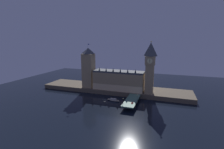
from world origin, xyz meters
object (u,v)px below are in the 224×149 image
at_px(victoria_tower, 89,68).
at_px(pedestrian_near_rail, 123,103).
at_px(street_lamp_mid, 137,97).
at_px(street_lamp_near, 123,100).
at_px(boat_upstream, 113,100).
at_px(clock_tower, 150,66).
at_px(car_southbound_lead, 132,103).
at_px(street_lamp_far, 129,92).

xyz_separation_m(victoria_tower, pedestrian_near_rail, (66.73, -50.35, -28.63)).
bearing_deg(street_lamp_mid, pedestrian_near_rail, -128.30).
xyz_separation_m(street_lamp_near, boat_upstream, (-17.58, 19.08, -8.76)).
xyz_separation_m(clock_tower, victoria_tower, (-89.38, 2.56, -6.61)).
xyz_separation_m(pedestrian_near_rail, boat_upstream, (-17.98, 20.44, -5.53)).
height_order(car_southbound_lead, street_lamp_far, street_lamp_far).
xyz_separation_m(street_lamp_mid, street_lamp_far, (-13.11, 14.72, -0.10)).
bearing_deg(street_lamp_near, car_southbound_lead, 22.70).
xyz_separation_m(victoria_tower, car_southbound_lead, (75.96, -44.95, -28.75)).
height_order(clock_tower, pedestrian_near_rail, clock_tower).
height_order(pedestrian_near_rail, street_lamp_far, street_lamp_far).
bearing_deg(pedestrian_near_rail, street_lamp_far, 90.74).
height_order(street_lamp_near, boat_upstream, street_lamp_near).
bearing_deg(victoria_tower, car_southbound_lead, -30.62).
height_order(pedestrian_near_rail, boat_upstream, pedestrian_near_rail).
bearing_deg(street_lamp_mid, boat_upstream, 171.92).
xyz_separation_m(street_lamp_far, boat_upstream, (-17.58, -10.36, -9.05)).
height_order(street_lamp_near, street_lamp_far, street_lamp_far).
bearing_deg(car_southbound_lead, street_lamp_mid, 71.99).
bearing_deg(street_lamp_far, pedestrian_near_rail, -89.26).
distance_m(clock_tower, street_lamp_near, 60.92).
bearing_deg(pedestrian_near_rail, street_lamp_near, 106.30).
xyz_separation_m(victoria_tower, street_lamp_mid, (79.44, -34.26, -25.02)).
bearing_deg(car_southbound_lead, pedestrian_near_rail, -149.69).
distance_m(pedestrian_near_rail, boat_upstream, 27.78).
relative_size(car_southbound_lead, street_lamp_far, 0.57).
relative_size(car_southbound_lead, street_lamp_mid, 0.56).
bearing_deg(victoria_tower, pedestrian_near_rail, -37.03).
distance_m(pedestrian_near_rail, street_lamp_mid, 20.82).
relative_size(street_lamp_mid, boat_upstream, 0.41).
height_order(victoria_tower, car_southbound_lead, victoria_tower).
xyz_separation_m(victoria_tower, street_lamp_far, (66.33, -19.54, -25.12)).
bearing_deg(street_lamp_mid, car_southbound_lead, -108.01).
relative_size(clock_tower, street_lamp_near, 10.51).
relative_size(car_southbound_lead, street_lamp_near, 0.61).
height_order(clock_tower, victoria_tower, clock_tower).
distance_m(car_southbound_lead, street_lamp_near, 10.96).
height_order(clock_tower, car_southbound_lead, clock_tower).
relative_size(pedestrian_near_rail, street_lamp_far, 0.23).
bearing_deg(street_lamp_near, street_lamp_mid, 48.32).
distance_m(car_southbound_lead, boat_upstream, 31.56).
bearing_deg(car_southbound_lead, clock_tower, 72.44).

